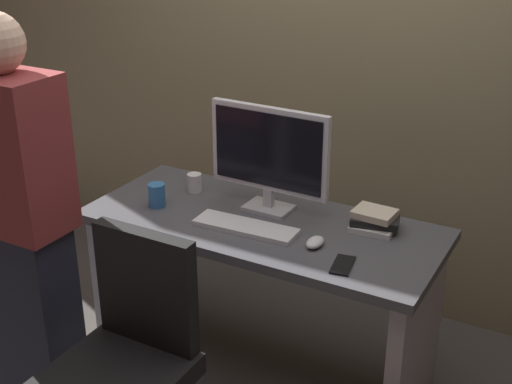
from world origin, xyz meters
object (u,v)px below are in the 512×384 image
(desk, at_px, (262,268))
(person_at_desk, at_px, (21,228))
(book_stack, at_px, (374,220))
(cell_phone, at_px, (343,265))
(cup_by_monitor, at_px, (194,183))
(cup_near_keyboard, at_px, (157,195))
(monitor, at_px, (269,154))
(office_chair, at_px, (128,377))
(keyboard, at_px, (246,227))
(mouse, at_px, (315,242))

(desk, bearing_deg, person_at_desk, -134.56)
(book_stack, distance_m, cell_phone, 0.34)
(cup_by_monitor, xyz_separation_m, book_stack, (0.85, 0.03, -0.00))
(cup_near_keyboard, distance_m, cell_phone, 0.91)
(person_at_desk, bearing_deg, monitor, 51.08)
(book_stack, bearing_deg, cell_phone, -89.04)
(office_chair, distance_m, keyboard, 0.74)
(desk, height_order, mouse, mouse)
(cell_phone, bearing_deg, book_stack, 81.42)
(cell_phone, bearing_deg, cup_by_monitor, 150.62)
(desk, xyz_separation_m, cup_by_monitor, (-0.42, 0.12, 0.27))
(mouse, relative_size, book_stack, 0.47)
(person_at_desk, bearing_deg, desk, 45.44)
(cup_near_keyboard, height_order, cell_phone, cup_near_keyboard)
(cell_phone, bearing_deg, mouse, 139.96)
(person_at_desk, relative_size, book_stack, 7.67)
(desk, distance_m, book_stack, 0.53)
(office_chair, distance_m, cell_phone, 0.86)
(cup_by_monitor, bearing_deg, book_stack, 2.07)
(cup_near_keyboard, relative_size, book_stack, 0.48)
(desk, distance_m, cell_phone, 0.53)
(keyboard, relative_size, cell_phone, 2.99)
(book_stack, bearing_deg, person_at_desk, -142.96)
(book_stack, xyz_separation_m, cell_phone, (0.01, -0.34, -0.04))
(cup_near_keyboard, height_order, cup_by_monitor, cup_near_keyboard)
(book_stack, relative_size, cell_phone, 1.48)
(person_at_desk, xyz_separation_m, keyboard, (0.64, 0.57, -0.09))
(keyboard, xyz_separation_m, mouse, (0.31, 0.00, 0.01))
(cup_by_monitor, height_order, book_stack, cup_by_monitor)
(cup_near_keyboard, distance_m, cup_by_monitor, 0.22)
(mouse, bearing_deg, person_at_desk, -148.70)
(person_at_desk, distance_m, book_stack, 1.37)
(mouse, distance_m, book_stack, 0.29)
(keyboard, xyz_separation_m, book_stack, (0.45, 0.25, 0.03))
(book_stack, bearing_deg, mouse, -120.44)
(desk, relative_size, cup_by_monitor, 17.65)
(monitor, distance_m, book_stack, 0.51)
(cup_by_monitor, bearing_deg, keyboard, -29.25)
(person_at_desk, distance_m, mouse, 1.11)
(monitor, relative_size, cell_phone, 3.75)
(person_at_desk, distance_m, cup_by_monitor, 0.83)
(person_at_desk, height_order, cup_by_monitor, person_at_desk)
(cup_near_keyboard, bearing_deg, mouse, -0.44)
(mouse, relative_size, cup_near_keyboard, 0.97)
(mouse, distance_m, cell_phone, 0.18)
(person_at_desk, bearing_deg, cup_near_keyboard, 71.62)
(office_chair, xyz_separation_m, keyboard, (0.10, 0.66, 0.32))
(office_chair, distance_m, cup_by_monitor, 1.00)
(monitor, bearing_deg, cup_near_keyboard, -155.34)
(person_at_desk, xyz_separation_m, cell_phone, (1.10, 0.49, -0.10))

